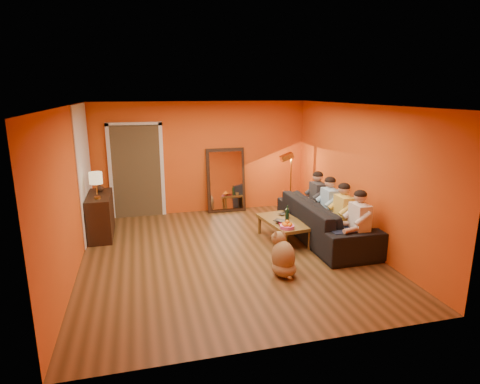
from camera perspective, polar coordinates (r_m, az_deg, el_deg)
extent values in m
cube|color=brown|center=(7.23, -1.72, -8.83)|extent=(5.00, 5.50, 0.00)
cube|color=white|center=(6.66, -1.89, 12.23)|extent=(5.00, 5.50, 0.00)
cube|color=#C54917|center=(9.48, -5.45, 4.86)|extent=(5.00, 0.00, 2.60)
cube|color=#C54917|center=(6.76, -22.96, -0.01)|extent=(0.00, 5.50, 2.60)
cube|color=#C54917|center=(7.75, 16.55, 2.24)|extent=(0.00, 5.50, 2.60)
cube|color=white|center=(8.45, -21.23, 2.81)|extent=(0.02, 1.90, 2.58)
cube|color=#3F2D19|center=(9.50, -14.48, 2.95)|extent=(1.06, 0.30, 2.10)
cube|color=white|center=(9.40, -17.95, 2.60)|extent=(0.08, 0.06, 2.20)
cube|color=white|center=(9.39, -11.00, 3.02)|extent=(0.08, 0.06, 2.20)
cube|color=white|center=(9.24, -14.89, 9.33)|extent=(1.22, 0.06, 0.08)
cube|color=#311D10|center=(9.57, -2.01, 1.71)|extent=(0.92, 0.27, 1.51)
cube|color=white|center=(9.53, -1.96, 1.66)|extent=(0.78, 0.21, 1.35)
cube|color=#311D10|center=(8.44, -19.20, -3.17)|extent=(0.44, 1.18, 0.85)
imported|color=black|center=(7.97, 12.02, -3.95)|extent=(2.65, 1.03, 0.77)
cylinder|color=black|center=(7.65, 6.72, -3.02)|extent=(0.07, 0.07, 0.31)
imported|color=#B27F3F|center=(7.86, 6.74, -3.40)|extent=(0.11, 0.11, 0.09)
imported|color=black|center=(8.10, 6.54, -3.11)|extent=(0.35, 0.33, 0.02)
imported|color=#311D10|center=(7.49, 5.46, -4.54)|extent=(0.17, 0.22, 0.02)
imported|color=maroon|center=(7.49, 5.51, -4.36)|extent=(0.24, 0.30, 0.02)
imported|color=black|center=(7.47, 5.49, -4.27)|extent=(0.28, 0.28, 0.02)
imported|color=#311D10|center=(8.55, -19.35, 0.60)|extent=(0.17, 0.17, 0.17)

